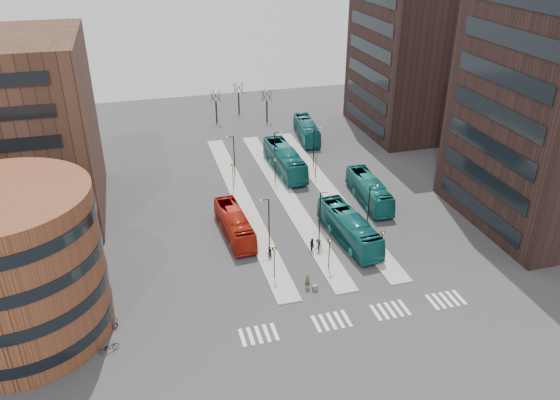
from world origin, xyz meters
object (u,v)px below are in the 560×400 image
object	(u,v)px
commuter_b	(312,245)
commuter_c	(318,245)
bicycle_far	(109,321)
suitcase	(315,288)
bicycle_mid	(109,326)
traveller	(307,281)
bicycle_near	(109,347)
red_bus	(234,224)
teal_bus_a	(349,228)
commuter_a	(269,253)
teal_bus_d	(307,130)
teal_bus_b	(285,160)
teal_bus_c	(369,190)

from	to	relation	value
commuter_b	commuter_c	bearing A→B (deg)	-103.77
commuter_b	bicycle_far	world-z (taller)	commuter_b
suitcase	bicycle_mid	xyz separation A→B (m)	(-20.01, -0.71, 0.18)
traveller	bicycle_near	world-z (taller)	traveller
red_bus	teal_bus_a	size ratio (longest dim) A/B	0.90
commuter_a	traveller	bearing A→B (deg)	102.70
commuter_a	commuter_c	bearing A→B (deg)	170.55
red_bus	teal_bus_d	bearing A→B (deg)	53.92
commuter_c	teal_bus_a	bearing A→B (deg)	148.78
teal_bus_b	teal_bus_c	bearing A→B (deg)	-58.41
commuter_a	bicycle_near	xyz separation A→B (m)	(-17.00, -10.35, -0.29)
suitcase	teal_bus_a	bearing A→B (deg)	34.51
teal_bus_b	commuter_c	xyz separation A→B (m)	(-2.39, -22.23, -0.99)
bicycle_near	bicycle_mid	size ratio (longest dim) A/B	1.11
red_bus	bicycle_far	world-z (taller)	red_bus
bicycle_far	commuter_b	bearing A→B (deg)	-90.82
teal_bus_d	commuter_a	xyz separation A→B (m)	(-15.30, -33.91, -0.81)
teal_bus_d	commuter_b	world-z (taller)	teal_bus_d
teal_bus_d	bicycle_near	world-z (taller)	teal_bus_d
teal_bus_a	traveller	world-z (taller)	teal_bus_a
traveller	commuter_c	world-z (taller)	commuter_c
teal_bus_d	traveller	distance (m)	42.18
teal_bus_c	commuter_c	distance (m)	14.44
teal_bus_b	teal_bus_d	size ratio (longest dim) A/B	1.15
traveller	bicycle_near	xyz separation A→B (m)	(-19.40, -4.11, -0.34)
suitcase	traveller	bearing A→B (deg)	121.31
teal_bus_b	teal_bus_a	bearing A→B (deg)	-86.62
red_bus	commuter_a	world-z (taller)	red_bus
teal_bus_a	commuter_a	xyz separation A→B (m)	(-9.89, -1.33, -0.92)
teal_bus_c	commuter_c	size ratio (longest dim) A/B	7.03
teal_bus_a	teal_bus_c	world-z (taller)	teal_bus_a
commuter_b	red_bus	bearing A→B (deg)	48.57
commuter_b	bicycle_mid	world-z (taller)	commuter_b
red_bus	teal_bus_c	xyz separation A→B (m)	(18.81, 3.85, 0.09)
suitcase	teal_bus_b	distance (m)	29.42
suitcase	commuter_c	distance (m)	7.23
commuter_b	bicycle_far	size ratio (longest dim) A/B	1.13
commuter_a	bicycle_far	size ratio (longest dim) A/B	0.96
bicycle_near	teal_bus_c	bearing A→B (deg)	-81.43
teal_bus_c	suitcase	bearing A→B (deg)	-125.18
traveller	bicycle_mid	size ratio (longest dim) A/B	1.01
red_bus	traveller	distance (m)	13.23
red_bus	teal_bus_b	size ratio (longest dim) A/B	0.83
red_bus	teal_bus_d	world-z (taller)	teal_bus_d
traveller	red_bus	bearing A→B (deg)	113.86
traveller	teal_bus_d	bearing A→B (deg)	73.46
commuter_a	commuter_c	distance (m)	5.67
bicycle_near	bicycle_mid	world-z (taller)	bicycle_mid
traveller	bicycle_far	xyz separation A→B (m)	(-19.40, -0.44, -0.40)
teal_bus_b	bicycle_near	size ratio (longest dim) A/B	7.32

